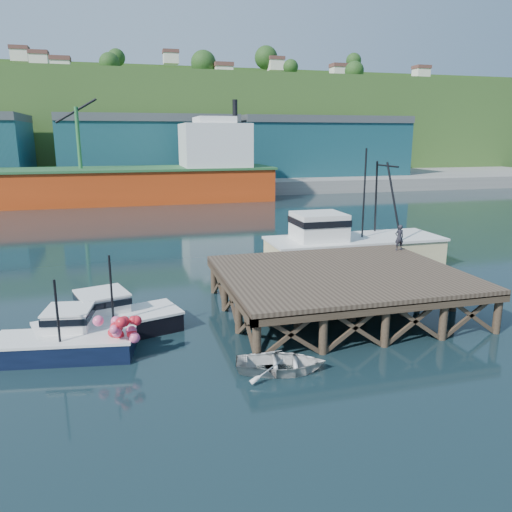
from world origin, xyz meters
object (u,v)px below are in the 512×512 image
object	(u,v)px
trawler	(351,244)
dinghy	(281,363)
boat_black	(108,320)
dockworker	(399,238)
boat_navy	(66,339)

from	to	relation	value
trawler	dinghy	size ratio (longest dim) A/B	3.50
trawler	boat_black	bearing A→B (deg)	-152.97
dinghy	dockworker	bearing A→B (deg)	-33.48
boat_black	dinghy	xyz separation A→B (m)	(6.44, -5.57, -0.36)
dinghy	dockworker	size ratio (longest dim) A/B	2.22
boat_navy	trawler	xyz separation A→B (m)	(17.56, 10.00, 0.96)
boat_navy	dockworker	distance (m)	19.45
boat_black	trawler	size ratio (longest dim) A/B	0.56
dinghy	boat_navy	bearing A→B (deg)	79.83
boat_black	boat_navy	bearing A→B (deg)	-148.95
dockworker	boat_navy	bearing A→B (deg)	17.34
trawler	dockworker	xyz separation A→B (m)	(0.96, -4.47, 1.24)
boat_navy	boat_black	bearing A→B (deg)	56.43
trawler	dockworker	size ratio (longest dim) A/B	7.77
boat_navy	dinghy	xyz separation A→B (m)	(8.08, -3.77, -0.34)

